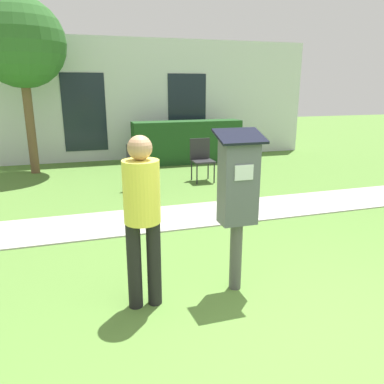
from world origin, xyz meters
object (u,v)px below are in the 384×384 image
at_px(outdoor_chair_left, 139,164).
at_px(outdoor_chair_middle, 201,156).
at_px(person_standing, 142,210).
at_px(parking_meter, 238,191).

height_order(outdoor_chair_left, outdoor_chair_middle, same).
height_order(person_standing, outdoor_chair_left, person_standing).
bearing_deg(parking_meter, person_standing, -177.85).
height_order(parking_meter, outdoor_chair_middle, parking_meter).
bearing_deg(parking_meter, outdoor_chair_middle, 75.78).
height_order(person_standing, outdoor_chair_middle, person_standing).
height_order(parking_meter, outdoor_chair_left, parking_meter).
relative_size(parking_meter, outdoor_chair_left, 1.77).
bearing_deg(parking_meter, outdoor_chair_left, 94.33).
bearing_deg(outdoor_chair_middle, parking_meter, -107.99).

